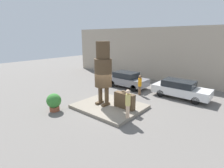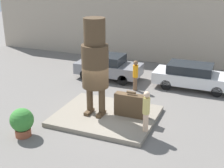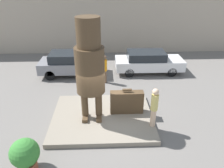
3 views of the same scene
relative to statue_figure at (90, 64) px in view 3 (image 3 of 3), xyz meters
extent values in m
plane|color=slate|center=(0.46, 0.13, -2.82)|extent=(60.00, 60.00, 0.00)
cube|color=gray|center=(0.46, 0.13, -2.72)|extent=(4.58, 3.79, 0.21)
cube|color=tan|center=(0.46, 10.12, 0.17)|extent=(28.00, 0.60, 5.99)
cube|color=#4C3823|center=(-0.31, -0.10, -2.54)|extent=(0.24, 0.69, 0.15)
cube|color=#4C3823|center=(0.31, -0.10, -2.54)|extent=(0.24, 0.69, 0.15)
cylinder|color=#4C3823|center=(-0.31, 0.00, -1.86)|extent=(0.30, 0.30, 1.21)
cylinder|color=#4C3823|center=(0.31, 0.00, -1.86)|extent=(0.30, 0.30, 1.21)
cylinder|color=#4C3823|center=(0.00, 0.00, -0.28)|extent=(1.21, 1.21, 1.94)
cylinder|color=#4C3823|center=(0.00, 0.00, 1.27)|extent=(0.95, 0.95, 1.16)
cube|color=#4C3823|center=(1.60, 0.38, -2.08)|extent=(1.53, 0.41, 1.06)
cylinder|color=#4C3823|center=(1.60, 0.38, -1.44)|extent=(0.42, 0.12, 0.12)
cylinder|color=beige|center=(2.62, -0.71, -2.21)|extent=(0.23, 0.23, 0.80)
cylinder|color=#DBC66B|center=(2.62, -0.71, -1.46)|extent=(0.30, 0.30, 0.71)
sphere|color=beige|center=(2.62, -0.71, -0.97)|extent=(0.27, 0.27, 0.27)
cube|color=gray|center=(-1.59, 5.31, -2.16)|extent=(4.09, 1.82, 0.68)
cube|color=#1E2328|center=(-1.80, 5.31, -1.55)|extent=(2.25, 1.64, 0.53)
cylinder|color=black|center=(-0.32, 6.13, -2.50)|extent=(0.64, 0.18, 0.64)
cylinder|color=black|center=(-0.32, 4.49, -2.50)|extent=(0.64, 0.18, 0.64)
cylinder|color=black|center=(-2.86, 6.13, -2.50)|extent=(0.64, 0.18, 0.64)
cylinder|color=black|center=(-2.86, 4.49, -2.50)|extent=(0.64, 0.18, 0.64)
cube|color=silver|center=(3.64, 5.55, -2.19)|extent=(4.53, 1.79, 0.65)
cube|color=#1E2328|center=(3.41, 5.55, -1.62)|extent=(2.49, 1.61, 0.51)
cylinder|color=black|center=(5.04, 6.36, -2.52)|extent=(0.61, 0.18, 0.61)
cylinder|color=black|center=(5.04, 4.75, -2.52)|extent=(0.61, 0.18, 0.61)
cylinder|color=black|center=(2.23, 6.36, -2.52)|extent=(0.61, 0.18, 0.61)
cylinder|color=black|center=(2.23, 4.75, -2.52)|extent=(0.61, 0.18, 0.61)
cylinder|color=brown|center=(-2.12, -2.71, -2.66)|extent=(0.66, 0.66, 0.33)
sphere|color=#387F33|center=(-2.12, -2.71, -2.08)|extent=(0.99, 0.99, 0.99)
cylinder|color=brown|center=(0.60, 4.01, -2.42)|extent=(0.23, 0.23, 0.80)
cylinder|color=orange|center=(0.60, 4.01, -1.67)|extent=(0.30, 0.30, 0.71)
sphere|color=brown|center=(0.60, 4.01, -1.19)|extent=(0.27, 0.27, 0.27)
camera|label=1|loc=(8.11, -8.75, 2.14)|focal=28.00mm
camera|label=2|loc=(5.71, -11.95, 3.87)|focal=50.00mm
camera|label=3|loc=(0.57, -8.26, 3.21)|focal=35.00mm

